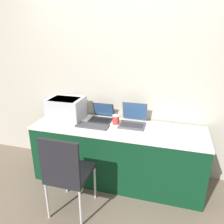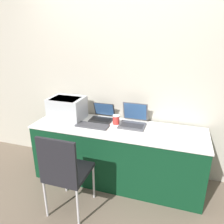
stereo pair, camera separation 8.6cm
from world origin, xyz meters
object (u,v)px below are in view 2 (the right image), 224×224
object	(u,v)px
printer	(67,107)
external_keyboard	(92,126)
laptop_left	(102,116)
laptop_right	(133,120)
chair	(65,170)
coffee_cup	(116,120)

from	to	relation	value
printer	external_keyboard	size ratio (longest dim) A/B	1.08
laptop_left	laptop_right	xyz separation A→B (m)	(0.43, -0.04, 0.01)
printer	laptop_left	xyz separation A→B (m)	(0.44, 0.11, -0.11)
laptop_right	chair	world-z (taller)	laptop_right
coffee_cup	chair	xyz separation A→B (m)	(-0.29, -0.80, -0.26)
laptop_right	external_keyboard	bearing A→B (deg)	-155.93
laptop_right	laptop_left	bearing A→B (deg)	174.70
laptop_left	chair	xyz separation A→B (m)	(-0.07, -0.89, -0.25)
printer	laptop_right	bearing A→B (deg)	4.81
printer	external_keyboard	xyz separation A→B (m)	(0.41, -0.13, -0.15)
printer	laptop_left	world-z (taller)	printer
printer	laptop_left	bearing A→B (deg)	14.28
laptop_left	coffee_cup	distance (m)	0.23
laptop_left	laptop_right	size ratio (longest dim) A/B	0.88
printer	chair	xyz separation A→B (m)	(0.37, -0.77, -0.36)
external_keyboard	laptop_left	bearing A→B (deg)	81.13
coffee_cup	laptop_right	bearing A→B (deg)	11.77
laptop_right	external_keyboard	world-z (taller)	laptop_right
laptop_right	coffee_cup	distance (m)	0.21
external_keyboard	coffee_cup	xyz separation A→B (m)	(0.26, 0.16, 0.05)
laptop_left	chair	distance (m)	0.93
printer	chair	size ratio (longest dim) A/B	0.47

